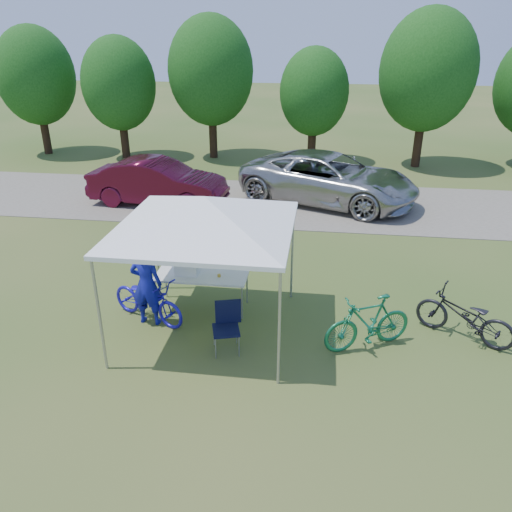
{
  "coord_description": "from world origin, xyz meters",
  "views": [
    {
      "loc": [
        2.04,
        -8.21,
        5.4
      ],
      "look_at": [
        0.65,
        2.0,
        0.71
      ],
      "focal_mm": 35.0,
      "sensor_mm": 36.0,
      "label": 1
    }
  ],
  "objects": [
    {
      "name": "bike_green",
      "position": [
        3.02,
        -0.23,
        0.52
      ],
      "size": [
        1.78,
        1.22,
        1.05
      ],
      "primitive_type": "imported",
      "rotation": [
        0.0,
        0.0,
        -1.11
      ],
      "color": "#186F46",
      "rests_on": "ground"
    },
    {
      "name": "cyclist",
      "position": [
        -1.25,
        0.07,
        0.86
      ],
      "size": [
        0.65,
        0.44,
        1.72
      ],
      "primitive_type": "imported",
      "rotation": [
        0.0,
        0.0,
        3.1
      ],
      "color": "#13179B",
      "rests_on": "ground"
    },
    {
      "name": "bike_dark",
      "position": [
        4.85,
        0.3,
        0.48
      ],
      "size": [
        1.92,
        1.48,
        0.97
      ],
      "primitive_type": "imported",
      "rotation": [
        0.0,
        0.0,
        -2.09
      ],
      "color": "black",
      "rests_on": "ground"
    },
    {
      "name": "folding_chair",
      "position": [
        0.47,
        -0.59,
        0.55
      ],
      "size": [
        0.59,
        0.61,
        0.93
      ],
      "rotation": [
        0.0,
        0.0,
        0.28
      ],
      "color": "black",
      "rests_on": "ground"
    },
    {
      "name": "folding_table",
      "position": [
        -0.32,
        0.78,
        0.74
      ],
      "size": [
        1.9,
        0.79,
        0.78
      ],
      "color": "white",
      "rests_on": "ground"
    },
    {
      "name": "sedan",
      "position": [
        -3.37,
        7.34,
        0.77
      ],
      "size": [
        4.67,
        1.98,
        1.5
      ],
      "primitive_type": "imported",
      "rotation": [
        0.0,
        0.0,
        1.48
      ],
      "color": "#480C1F",
      "rests_on": "gravel_strip"
    },
    {
      "name": "treeline",
      "position": [
        -0.29,
        14.05,
        3.53
      ],
      "size": [
        24.89,
        4.28,
        6.3
      ],
      "color": "#382314",
      "rests_on": "ground"
    },
    {
      "name": "ice_cream_cup",
      "position": [
        0.06,
        0.73,
        0.81
      ],
      "size": [
        0.07,
        0.07,
        0.05
      ],
      "primitive_type": "cylinder",
      "color": "gold",
      "rests_on": "folding_table"
    },
    {
      "name": "ground",
      "position": [
        0.0,
        0.0,
        0.0
      ],
      "size": [
        100.0,
        100.0,
        0.0
      ],
      "primitive_type": "plane",
      "color": "#2D5119",
      "rests_on": "ground"
    },
    {
      "name": "bike_blue",
      "position": [
        -1.29,
        0.16,
        0.47
      ],
      "size": [
        1.87,
        1.3,
        0.93
      ],
      "primitive_type": "imported",
      "rotation": [
        0.0,
        0.0,
        1.15
      ],
      "color": "#1D15BD",
      "rests_on": "ground"
    },
    {
      "name": "canopy",
      "position": [
        0.0,
        0.0,
        2.65
      ],
      "size": [
        4.53,
        4.53,
        3.0
      ],
      "color": "#A5A5AA",
      "rests_on": "ground"
    },
    {
      "name": "minivan",
      "position": [
        2.27,
        8.31,
        0.84
      ],
      "size": [
        6.53,
        4.74,
        1.65
      ],
      "primitive_type": "imported",
      "rotation": [
        0.0,
        0.0,
        1.19
      ],
      "color": "#ACACA8",
      "rests_on": "gravel_strip"
    },
    {
      "name": "cooler",
      "position": [
        -0.62,
        0.78,
        0.96
      ],
      "size": [
        0.49,
        0.33,
        0.36
      ],
      "color": "white",
      "rests_on": "folding_table"
    },
    {
      "name": "gravel_strip",
      "position": [
        0.0,
        8.0,
        0.01
      ],
      "size": [
        24.0,
        5.0,
        0.02
      ],
      "primitive_type": "cube",
      "color": "gray",
      "rests_on": "ground"
    }
  ]
}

